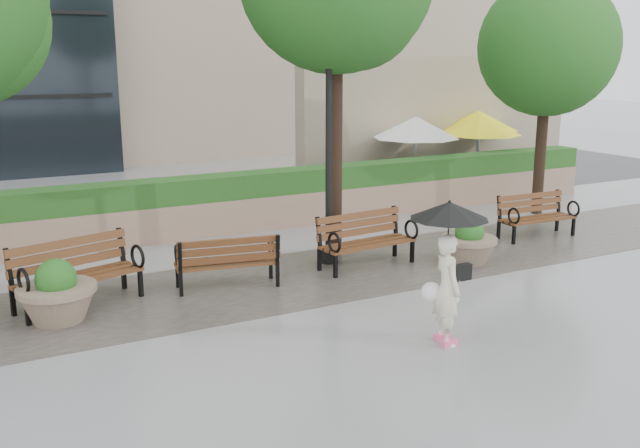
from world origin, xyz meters
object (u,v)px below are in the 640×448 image
bench_1 (79,287)px  bench_4 (536,225)px  pedestrian (448,259)px  planter_left (57,297)px  lamppost (329,167)px  bench_3 (366,251)px  planter_right (469,246)px  bench_2 (228,272)px

bench_1 → bench_4: bench_1 is taller
bench_1 → bench_4: (9.96, -0.17, -0.04)m
pedestrian → planter_left: bearing=68.1°
lamppost → bench_3: bearing=-47.1°
bench_1 → pedestrian: bearing=-58.6°
bench_1 → bench_3: bench_1 is taller
bench_1 → lamppost: size_ratio=0.50×
bench_4 → planter_left: size_ratio=1.54×
bench_4 → planter_right: size_ratio=1.68×
bench_2 → bench_4: bearing=-169.3°
bench_1 → bench_2: size_ratio=1.15×
bench_2 → bench_4: size_ratio=1.02×
bench_1 → bench_3: size_ratio=1.08×
lamppost → pedestrian: bearing=-95.8°
bench_1 → bench_3: 5.37m
bench_3 → bench_1: bearing=171.4°
bench_2 → bench_3: bearing=-171.3°
bench_3 → bench_4: (4.60, 0.14, -0.02)m
planter_right → pedestrian: (-2.89, -2.97, 0.89)m
bench_3 → pedestrian: (-0.97, -3.72, 0.94)m
bench_3 → planter_right: (1.92, -0.74, 0.05)m
bench_4 → bench_1: bearing=-178.7°
bench_2 → lamppost: size_ratio=0.43×
bench_2 → planter_right: bench_2 is taller
bench_2 → planter_right: bearing=-179.5°
bench_4 → bench_3: bearing=-175.9°
bench_4 → pedestrian: bearing=-143.0°
planter_left → bench_2: bearing=6.4°
bench_3 → planter_right: 2.06m
pedestrian → lamppost: bearing=8.1°
planter_right → lamppost: 3.20m
bench_2 → planter_left: size_ratio=1.57×
planter_left → pedestrian: bearing=-35.8°
pedestrian → bench_3: bearing=-0.8°
bench_2 → bench_4: 7.45m
lamppost → pedestrian: (-0.44, -4.29, -0.68)m
planter_right → lamppost: lamppost is taller
lamppost → pedestrian: 4.37m
bench_1 → pedestrian: pedestrian is taller
planter_left → lamppost: size_ratio=0.28×
bench_1 → bench_3: bearing=-19.4°
lamppost → bench_2: bearing=-167.7°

